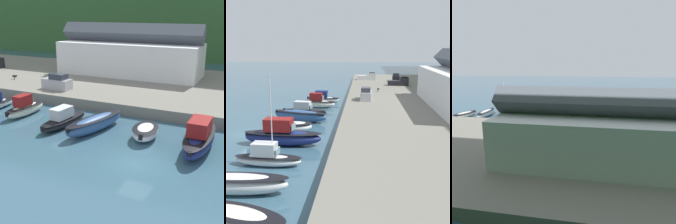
# 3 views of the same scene
# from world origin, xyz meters

# --- Properties ---
(ground_plane) EXTENTS (320.00, 320.00, 0.00)m
(ground_plane) POSITION_xyz_m (0.00, 0.00, 0.00)
(ground_plane) COLOR #385B70
(quay_promenade) EXTENTS (128.74, 27.11, 1.31)m
(quay_promenade) POSITION_xyz_m (0.00, 24.26, 0.65)
(quay_promenade) COLOR gray
(quay_promenade) RESTS_ON ground_plane
(harbor_clubhouse) EXTENTS (24.35, 8.42, 8.58)m
(harbor_clubhouse) POSITION_xyz_m (-12.01, 27.84, 4.44)
(harbor_clubhouse) COLOR white
(harbor_clubhouse) RESTS_ON quay_promenade
(moored_boat_0) EXTENTS (2.46, 6.36, 2.16)m
(moored_boat_0) POSITION_xyz_m (-21.40, 6.04, 0.76)
(moored_boat_0) COLOR white
(moored_boat_0) RESTS_ON ground_plane
(moored_boat_1) EXTENTS (2.07, 6.08, 2.52)m
(moored_boat_1) POSITION_xyz_m (-16.27, 5.81, 0.92)
(moored_boat_1) COLOR white
(moored_boat_1) RESTS_ON ground_plane
(moored_boat_2) EXTENTS (2.71, 7.17, 2.17)m
(moored_boat_2) POSITION_xyz_m (-10.09, 4.70, 0.77)
(moored_boat_2) COLOR black
(moored_boat_2) RESTS_ON ground_plane
(moored_boat_3) EXTENTS (3.89, 8.13, 1.62)m
(moored_boat_3) POSITION_xyz_m (-6.37, 4.83, 0.85)
(moored_boat_3) COLOR #33568E
(moored_boat_3) RESTS_ON ground_plane
(moored_boat_4) EXTENTS (2.88, 4.47, 1.30)m
(moored_boat_4) POSITION_xyz_m (-1.04, 5.25, 0.69)
(moored_boat_4) COLOR white
(moored_boat_4) RESTS_ON ground_plane
(moored_boat_5) EXTENTS (2.56, 8.43, 2.90)m
(moored_boat_5) POSITION_xyz_m (4.11, 5.03, 1.08)
(moored_boat_5) COLOR navy
(moored_boat_5) RESTS_ON ground_plane
(moored_boat_6) EXTENTS (1.95, 6.13, 8.11)m
(moored_boat_6) POSITION_xyz_m (9.85, 5.20, 0.76)
(moored_boat_6) COLOR white
(moored_boat_6) RESTS_ON ground_plane
(moored_boat_7) EXTENTS (2.21, 7.87, 1.49)m
(moored_boat_7) POSITION_xyz_m (15.27, 4.51, 0.79)
(moored_boat_7) COLOR silver
(moored_boat_7) RESTS_ON ground_plane
(moored_boat_8) EXTENTS (3.85, 6.66, 1.26)m
(moored_boat_8) POSITION_xyz_m (19.58, 6.46, 0.67)
(moored_boat_8) COLOR white
(moored_boat_8) RESTS_ON ground_plane
(parked_car_2) EXTENTS (4.29, 2.03, 2.16)m
(parked_car_2) POSITION_xyz_m (-17.24, 13.98, 2.23)
(parked_car_2) COLOR #B7B7BC
(parked_car_2) RESTS_ON quay_promenade
(mooring_buoy_0) EXTENTS (0.53, 0.53, 0.53)m
(mooring_buoy_0) POSITION_xyz_m (18.66, -8.47, 0.27)
(mooring_buoy_0) COLOR red
(mooring_buoy_0) RESTS_ON ground_plane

